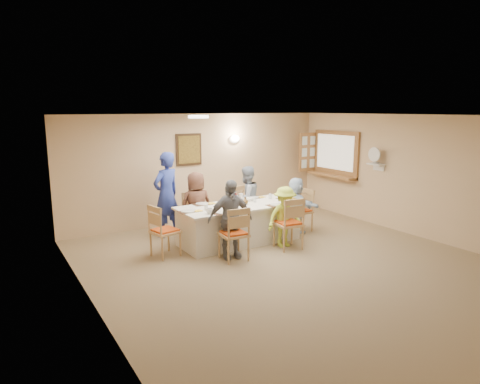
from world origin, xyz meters
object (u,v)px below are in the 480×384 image
chair_back_right (244,208)px  caregiver (166,195)px  chair_left_end (165,230)px  dining_table (239,224)px  serving_hatch (336,154)px  chair_front_right (288,223)px  chair_front_left (234,233)px  diner_back_left (196,205)px  diner_front_left (230,219)px  diner_back_right (246,198)px  chair_back_left (194,215)px  condiment_ketchup (236,199)px  diner_right_end (296,205)px  desk_fan (375,158)px  diner_front_right (285,217)px  chair_right_end (300,210)px

chair_back_right → caregiver: (-1.65, 0.35, 0.41)m
chair_left_end → dining_table: bearing=-101.7°
serving_hatch → caregiver: size_ratio=0.85×
serving_hatch → chair_front_right: 3.35m
chair_front_left → diner_back_left: size_ratio=0.71×
chair_back_right → diner_front_left: size_ratio=0.66×
diner_back_right → caregiver: caregiver is taller
dining_table → chair_back_left: 1.00m
chair_front_left → condiment_ketchup: bearing=-118.5°
diner_back_left → diner_right_end: size_ratio=1.16×
dining_table → diner_back_right: (0.60, 0.68, 0.32)m
dining_table → diner_back_right: bearing=48.6°
diner_right_end → desk_fan: bearing=-108.9°
diner_front_right → diner_right_end: size_ratio=0.99×
diner_back_right → chair_front_left: bearing=39.7°
chair_right_end → diner_back_left: size_ratio=0.66×
desk_fan → chair_back_left: (-3.83, 1.30, -1.09)m
desk_fan → chair_back_left: bearing=161.2°
chair_back_right → desk_fan: bearing=-37.0°
chair_back_right → diner_front_right: diner_front_right is taller
dining_table → desk_fan: bearing=-8.9°
diner_front_right → caregiver: bearing=132.4°
chair_front_right → diner_back_right: size_ratio=0.71×
diner_front_left → serving_hatch: bearing=29.8°
dining_table → condiment_ketchup: condiment_ketchup is taller
dining_table → chair_back_left: bearing=126.9°
dining_table → diner_front_left: 0.96m
desk_fan → diner_front_left: 3.92m
diner_back_right → chair_front_right: bearing=78.7°
chair_left_end → caregiver: caregiver is taller
chair_back_left → diner_back_right: (1.20, -0.12, 0.24)m
chair_left_end → caregiver: bearing=-35.2°
chair_left_end → diner_back_left: bearing=-66.1°
serving_hatch → diner_front_right: 3.26m
diner_back_right → diner_front_left: diner_front_left is taller
serving_hatch → chair_back_right: bearing=-179.0°
chair_front_left → chair_left_end: bearing=-35.6°
desk_fan → dining_table: (-3.23, 0.50, -1.17)m
diner_back_left → diner_right_end: 2.13m
chair_back_right → condiment_ketchup: 1.12m
chair_right_end → caregiver: 2.87m
chair_front_left → caregiver: (-0.45, 1.95, 0.39)m
dining_table → chair_right_end: bearing=0.0°
dining_table → chair_left_end: bearing=180.0°
chair_left_end → condiment_ketchup: (1.48, 0.01, 0.41)m
chair_front_left → diner_back_right: size_ratio=0.69×
desk_fan → chair_front_right: 2.84m
diner_back_right → desk_fan: bearing=144.5°
chair_front_left → caregiver: bearing=-72.5°
serving_hatch → chair_back_left: (-3.94, -0.05, -1.04)m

